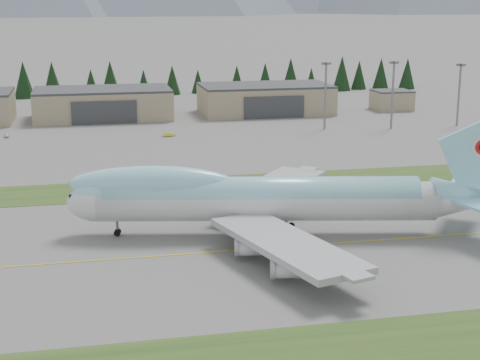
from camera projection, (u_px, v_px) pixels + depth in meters
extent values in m
plane|color=#61615F|center=(222.00, 252.00, 125.03)|extent=(7000.00, 7000.00, 0.00)
cube|color=#2A4C1B|center=(281.00, 354.00, 88.96)|extent=(400.00, 14.00, 0.08)
cube|color=#2A4C1B|center=(186.00, 187.00, 167.74)|extent=(400.00, 18.00, 0.08)
cube|color=gold|center=(222.00, 252.00, 125.03)|extent=(400.00, 0.40, 0.02)
cylinder|color=silver|center=(267.00, 201.00, 132.48)|extent=(61.03, 18.95, 7.06)
cylinder|color=#92DDEF|center=(261.00, 195.00, 132.15)|extent=(56.67, 17.55, 6.52)
ellipsoid|color=silver|center=(98.00, 202.00, 132.10)|extent=(12.47, 9.16, 7.06)
ellipsoid|color=#92DDEF|center=(98.00, 195.00, 131.79)|extent=(10.45, 7.74, 5.99)
ellipsoid|color=#92DDEF|center=(152.00, 184.00, 131.42)|extent=(30.58, 11.80, 6.52)
cube|color=#0C1433|center=(77.00, 195.00, 131.72)|extent=(2.84, 3.23, 1.41)
cone|color=silver|center=(465.00, 201.00, 132.93)|extent=(14.15, 9.36, 6.92)
cone|color=#92DDEF|center=(465.00, 194.00, 132.62)|extent=(12.96, 8.54, 6.30)
cube|color=#92DDEF|center=(474.00, 161.00, 131.17)|extent=(13.03, 3.24, 15.00)
cube|color=#92DDEF|center=(466.00, 188.00, 139.13)|extent=(12.34, 13.49, 0.50)
cube|color=#A9ACB1|center=(273.00, 187.00, 150.38)|extent=(28.66, 31.74, 1.09)
cube|color=#A9ACB1|center=(286.00, 244.00, 115.58)|extent=(19.20, 34.18, 1.09)
cylinder|color=silver|center=(249.00, 203.00, 146.59)|extent=(6.07, 3.78, 2.72)
cylinder|color=silver|center=(273.00, 190.00, 156.47)|extent=(6.07, 3.78, 2.72)
cylinder|color=silver|center=(253.00, 247.00, 120.23)|extent=(6.07, 3.78, 2.72)
cylinder|color=silver|center=(291.00, 269.00, 110.49)|extent=(6.07, 3.78, 2.72)
cylinder|color=slate|center=(117.00, 228.00, 133.34)|extent=(0.56, 0.56, 2.61)
cylinder|color=slate|center=(257.00, 222.00, 136.80)|extent=(0.72, 0.72, 2.82)
cylinder|color=slate|center=(258.00, 233.00, 130.47)|extent=(0.72, 0.72, 2.82)
cylinder|color=slate|center=(286.00, 222.00, 136.87)|extent=(0.72, 0.72, 2.82)
cylinder|color=slate|center=(289.00, 233.00, 130.54)|extent=(0.72, 0.72, 2.82)
cylinder|color=black|center=(117.00, 233.00, 133.09)|extent=(1.25, 0.61, 1.20)
cylinder|color=black|center=(118.00, 231.00, 133.93)|extent=(1.25, 0.61, 1.20)
cylinder|color=black|center=(257.00, 226.00, 136.98)|extent=(1.39, 0.79, 1.30)
cylinder|color=black|center=(258.00, 237.00, 130.65)|extent=(1.39, 0.79, 1.30)
cylinder|color=black|center=(286.00, 226.00, 137.05)|extent=(1.39, 0.79, 1.30)
cylinder|color=black|center=(289.00, 237.00, 130.72)|extent=(1.39, 0.79, 1.30)
cube|color=gray|center=(103.00, 105.00, 263.13)|extent=(48.00, 26.00, 10.00)
cube|color=#35373A|center=(102.00, 89.00, 261.83)|extent=(48.00, 26.00, 0.80)
cube|color=#35373A|center=(104.00, 113.00, 250.74)|extent=(22.08, 0.60, 8.00)
cube|color=gray|center=(265.00, 100.00, 275.37)|extent=(48.00, 26.00, 10.00)
cube|color=#35373A|center=(265.00, 85.00, 274.07)|extent=(48.00, 26.00, 0.80)
cube|color=#35373A|center=(274.00, 107.00, 262.99)|extent=(22.08, 0.60, 8.00)
cube|color=gray|center=(392.00, 101.00, 284.03)|extent=(14.00, 12.00, 7.00)
cube|color=#35373A|center=(392.00, 91.00, 283.12)|extent=(14.00, 12.00, 0.60)
cylinder|color=slate|center=(325.00, 97.00, 239.77)|extent=(0.70, 0.70, 21.13)
cube|color=slate|center=(326.00, 63.00, 237.13)|extent=(3.20, 3.20, 0.80)
cylinder|color=slate|center=(392.00, 97.00, 240.53)|extent=(0.70, 0.70, 21.39)
cube|color=slate|center=(394.00, 62.00, 237.86)|extent=(3.20, 3.20, 0.80)
cylinder|color=slate|center=(459.00, 96.00, 246.93)|extent=(0.70, 0.70, 20.04)
cube|color=slate|center=(461.00, 65.00, 244.43)|extent=(3.20, 3.20, 0.80)
imported|color=silver|center=(7.00, 137.00, 228.00)|extent=(1.81, 3.49, 1.14)
imported|color=#D3E338|center=(169.00, 136.00, 229.61)|extent=(4.19, 2.05, 1.32)
imported|color=#A6A6AA|center=(333.00, 115.00, 271.86)|extent=(2.40, 4.89, 1.37)
cone|color=black|center=(24.00, 80.00, 316.03)|extent=(8.88, 8.88, 15.86)
cone|color=black|center=(52.00, 80.00, 317.08)|extent=(8.80, 8.80, 15.71)
cone|color=black|center=(91.00, 83.00, 319.11)|extent=(6.92, 6.92, 12.36)
cone|color=black|center=(110.00, 79.00, 319.55)|extent=(8.84, 8.84, 15.79)
cone|color=black|center=(144.00, 83.00, 324.30)|extent=(6.50, 6.50, 11.60)
cone|color=black|center=(172.00, 80.00, 328.74)|extent=(7.35, 7.35, 13.13)
cone|color=black|center=(198.00, 81.00, 334.33)|extent=(6.04, 6.04, 10.78)
cone|color=black|center=(237.00, 79.00, 338.33)|extent=(6.83, 6.83, 12.19)
cone|color=black|center=(265.00, 78.00, 335.63)|extent=(7.60, 7.60, 13.57)
cone|color=black|center=(291.00, 75.00, 339.09)|extent=(8.69, 8.69, 15.52)
cone|color=black|center=(311.00, 80.00, 338.13)|extent=(6.27, 6.27, 11.19)
cone|color=black|center=(342.00, 73.00, 342.91)|extent=(9.00, 9.00, 16.07)
cone|color=black|center=(359.00, 75.00, 348.49)|extent=(7.62, 7.62, 13.60)
cone|color=black|center=(381.00, 73.00, 351.28)|extent=(8.13, 8.13, 14.52)
cone|color=black|center=(407.00, 73.00, 349.86)|extent=(8.19, 8.19, 14.63)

